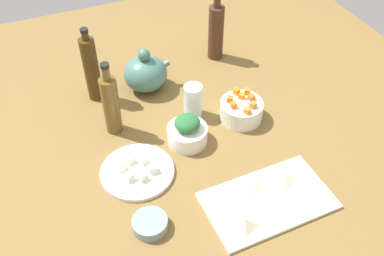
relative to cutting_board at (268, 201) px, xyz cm
name	(u,v)px	position (x,y,z in cm)	size (l,w,h in cm)	color
tabletop	(192,143)	(-9.72, 29.87, -2.00)	(190.00, 190.00, 3.00)	brown
cutting_board	(268,201)	(0.00, 0.00, 0.00)	(34.24, 20.10, 1.00)	silver
plate_tofu	(137,172)	(-29.44, 23.50, 0.10)	(21.28, 21.28, 1.20)	white
bowl_greens	(187,135)	(-11.26, 29.77, 2.25)	(12.30, 12.30, 5.51)	white
bowl_carrots	(241,110)	(8.82, 33.01, 2.69)	(13.80, 13.80, 6.37)	white
bowl_small_side	(150,224)	(-32.00, 4.69, 1.02)	(9.27, 9.27, 3.03)	gray
teapot	(146,73)	(-14.31, 59.97, 5.77)	(16.62, 14.27, 15.88)	#47746B
bottle_0	(111,104)	(-30.44, 43.72, 10.05)	(5.20, 5.20, 25.21)	brown
bottle_1	(216,31)	(15.98, 68.18, 10.50)	(5.67, 5.67, 25.77)	#482A1C
bottle_2	(91,68)	(-31.87, 61.93, 11.38)	(5.02, 5.02, 26.62)	#462F11
drinking_glass_0	(193,101)	(-4.84, 40.65, 5.24)	(6.04, 6.04, 11.49)	white
carrot_cube_0	(251,97)	(12.30, 33.37, 6.77)	(1.80, 1.80, 1.80)	orange
carrot_cube_1	(233,105)	(5.33, 32.24, 6.77)	(1.80, 1.80, 1.80)	orange
carrot_cube_2	(247,111)	(8.04, 28.16, 6.77)	(1.80, 1.80, 1.80)	orange
carrot_cube_3	(230,99)	(5.55, 35.24, 6.77)	(1.80, 1.80, 1.80)	orange
carrot_cube_4	(242,96)	(9.75, 35.16, 6.77)	(1.80, 1.80, 1.80)	orange
carrot_cube_5	(254,106)	(10.94, 29.42, 6.77)	(1.80, 1.80, 1.80)	orange
carrot_cube_6	(247,91)	(12.48, 36.53, 6.77)	(1.80, 1.80, 1.80)	orange
carrot_cube_7	(236,91)	(9.33, 38.04, 6.77)	(1.80, 1.80, 1.80)	orange
chopped_greens_mound	(187,123)	(-11.26, 29.77, 7.19)	(7.92, 7.62, 4.36)	#2A6A37
tofu_cube_0	(143,160)	(-27.01, 25.77, 1.80)	(2.20, 2.20, 2.20)	white
tofu_cube_1	(129,177)	(-32.57, 21.05, 1.80)	(2.20, 2.20, 2.20)	silver
tofu_cube_2	(142,177)	(-29.07, 19.78, 1.80)	(2.20, 2.20, 2.20)	white
tofu_cube_3	(121,167)	(-33.42, 25.53, 1.80)	(2.20, 2.20, 2.20)	#F0E1CA
tofu_cube_4	(130,159)	(-30.25, 27.28, 1.80)	(2.20, 2.20, 2.20)	white
tofu_cube_5	(153,169)	(-25.41, 21.28, 1.80)	(2.20, 2.20, 2.20)	white
dumpling_0	(286,177)	(7.77, 4.04, 1.76)	(5.41, 4.65, 2.53)	beige
dumpling_1	(244,223)	(-9.99, -4.92, 2.04)	(5.63, 5.52, 3.08)	beige
dumpling_2	(254,186)	(-1.68, 4.94, 1.56)	(4.22, 4.01, 2.12)	beige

